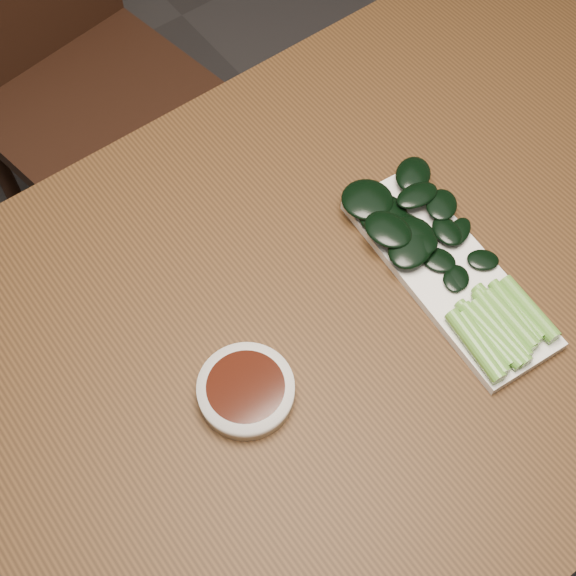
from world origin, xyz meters
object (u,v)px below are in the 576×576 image
at_px(table, 324,340).
at_px(gai_lan, 440,259).
at_px(serving_plate, 448,272).
at_px(chair_far, 72,70).
at_px(sauce_bowl, 246,390).

xyz_separation_m(table, gai_lan, (0.15, -0.04, 0.10)).
xyz_separation_m(serving_plate, gai_lan, (-0.01, 0.01, 0.02)).
distance_m(chair_far, sauce_bowl, 0.92).
height_order(table, chair_far, chair_far).
bearing_deg(table, gai_lan, -12.79).
distance_m(table, gai_lan, 0.19).
bearing_deg(gai_lan, sauce_bowl, 178.73).
xyz_separation_m(table, chair_far, (0.04, 0.83, -0.19)).
xyz_separation_m(sauce_bowl, gai_lan, (0.30, -0.01, 0.01)).
height_order(table, gai_lan, gai_lan).
xyz_separation_m(table, serving_plate, (0.16, -0.05, 0.08)).
height_order(chair_far, serving_plate, chair_far).
bearing_deg(table, chair_far, 87.53).
distance_m(chair_far, gai_lan, 0.92).
relative_size(sauce_bowl, gai_lan, 0.33).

